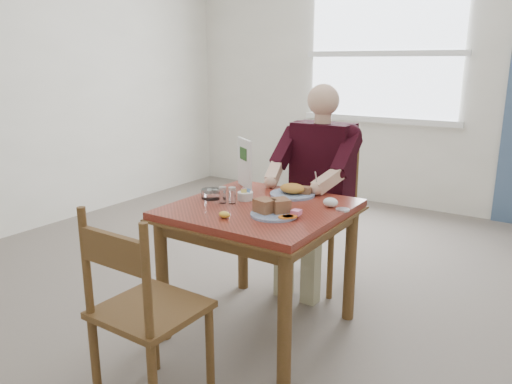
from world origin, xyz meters
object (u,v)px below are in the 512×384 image
Objects in this scene: table at (260,225)px; near_plate at (274,210)px; chair_far at (322,216)px; far_plate at (293,191)px; chair_near at (143,311)px; diner at (318,172)px.

near_plate is at bearing -34.51° from table.
table is 0.97× the size of chair_far.
chair_far is 0.59m from far_plate.
near_plate reaches higher than far_plate.
near_plate is (0.20, 0.76, 0.30)m from chair_near.
table is at bearing -99.72° from far_plate.
table is 2.82× the size of near_plate.
chair_near reaches higher than table.
chair_far is 0.34m from diner.
chair_far is 1.66m from chair_near.
table is 0.32m from far_plate.
diner reaches higher than chair_far.
far_plate is (-0.11, 0.40, -0.00)m from near_plate.
table is at bearing -90.00° from chair_far.
table is at bearing 145.49° from near_plate.
chair_near is at bearing -91.55° from chair_far.
chair_near is 0.69× the size of diner.
near_plate is (0.16, -0.11, 0.14)m from table.
chair_far is 2.91× the size of near_plate.
far_plate is (0.09, 1.15, 0.30)m from chair_near.
diner is at bearing 100.92° from near_plate.
chair_near is (-0.05, -0.86, -0.16)m from table.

